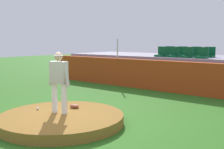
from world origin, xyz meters
name	(u,v)px	position (x,y,z in m)	size (l,w,h in m)	color
ground_plane	(62,124)	(0.00, 0.00, 0.00)	(60.00, 60.00, 0.00)	#2C681B
pitchers_mound	(62,119)	(0.00, 0.00, 0.13)	(3.44, 3.44, 0.27)	olive
pitcher	(59,78)	(-0.16, 0.07, 1.27)	(0.72, 0.34, 1.74)	white
baseball	(38,108)	(-0.95, -0.09, 0.30)	(0.07, 0.07, 0.07)	white
fielding_glove	(74,106)	(-0.26, 0.73, 0.32)	(0.30, 0.20, 0.11)	brown
brick_barrier	(170,76)	(0.00, 6.35, 0.69)	(14.38, 0.40, 1.39)	#A73B14
fence_post_left	(118,49)	(-2.98, 6.35, 1.88)	(0.06, 0.06, 1.00)	silver
bleacher_platform	(192,71)	(0.00, 8.79, 0.75)	(14.03, 3.88, 1.50)	gray
stadium_chair_0	(161,53)	(-1.03, 7.39, 1.65)	(0.48, 0.44, 0.50)	#0B4A27
stadium_chair_1	(174,54)	(-0.36, 7.39, 1.65)	(0.48, 0.44, 0.50)	#0B4A27
stadium_chair_2	(187,54)	(0.34, 7.38, 1.65)	(0.48, 0.44, 0.50)	#0B4A27
stadium_chair_3	(202,55)	(1.04, 7.38, 1.65)	(0.48, 0.44, 0.50)	#0B4A27
stadium_chair_4	(169,53)	(-1.06, 8.26, 1.65)	(0.48, 0.44, 0.50)	#0B4A27
stadium_chair_5	(182,53)	(-0.36, 8.27, 1.65)	(0.48, 0.44, 0.50)	#0B4A27
stadium_chair_6	(195,54)	(0.35, 8.29, 1.65)	(0.48, 0.44, 0.50)	#0B4A27
stadium_chair_7	(209,54)	(1.05, 8.27, 1.65)	(0.48, 0.44, 0.50)	#0B4A27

